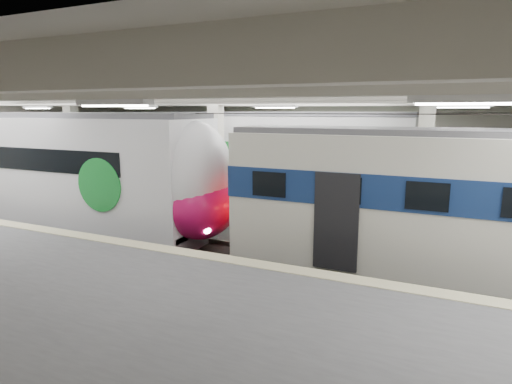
% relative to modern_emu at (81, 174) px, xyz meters
% --- Properties ---
extents(station_hall, '(36.00, 24.00, 5.75)m').
position_rel_modern_emu_xyz_m(station_hall, '(7.42, -1.74, 0.93)').
color(station_hall, black).
rests_on(station_hall, ground).
extents(modern_emu, '(14.76, 3.04, 4.71)m').
position_rel_modern_emu_xyz_m(modern_emu, '(0.00, 0.00, 0.00)').
color(modern_emu, white).
rests_on(modern_emu, ground).
extents(older_rer, '(13.05, 2.88, 4.32)m').
position_rel_modern_emu_xyz_m(older_rer, '(13.78, 0.00, -0.05)').
color(older_rer, beige).
rests_on(older_rer, ground).
extents(far_train, '(14.96, 3.19, 4.73)m').
position_rel_modern_emu_xyz_m(far_train, '(4.57, 5.50, 0.13)').
color(far_train, white).
rests_on(far_train, ground).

